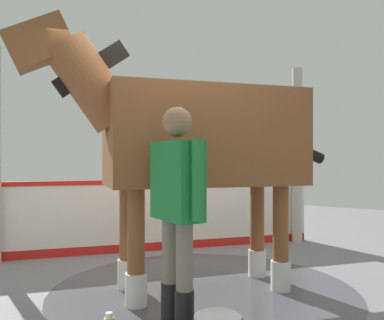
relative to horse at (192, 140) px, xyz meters
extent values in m
cube|color=gray|center=(-0.23, 0.08, -1.55)|extent=(16.00, 16.00, 0.02)
cylinder|color=#4C4C54|center=(0.08, 0.09, -1.54)|extent=(3.12, 3.12, 0.00)
cube|color=white|center=(-1.41, 1.30, -1.05)|extent=(3.08, 3.76, 0.98)
cube|color=red|center=(-1.41, 1.30, -0.53)|extent=(3.10, 3.78, 0.06)
cube|color=red|center=(-1.41, 1.30, -1.48)|extent=(3.09, 3.77, 0.12)
cylinder|color=#B7B2A8|center=(0.08, 2.93, -0.15)|extent=(0.16, 0.16, 2.78)
cube|color=brown|center=(0.08, 0.09, 0.02)|extent=(1.98, 2.12, 0.97)
cylinder|color=brown|center=(-0.19, -0.65, -1.00)|extent=(0.16, 0.16, 1.08)
cylinder|color=silver|center=(-0.19, -0.65, -1.39)|extent=(0.20, 0.20, 0.30)
cylinder|color=brown|center=(-0.60, -0.32, -1.00)|extent=(0.16, 0.16, 1.08)
cylinder|color=silver|center=(-0.60, -0.32, -1.39)|extent=(0.20, 0.20, 0.30)
cylinder|color=brown|center=(0.75, 0.50, -1.00)|extent=(0.16, 0.16, 1.08)
cylinder|color=silver|center=(0.75, 0.50, -1.39)|extent=(0.20, 0.20, 0.30)
cylinder|color=brown|center=(0.34, 0.84, -1.00)|extent=(0.16, 0.16, 1.08)
cylinder|color=silver|center=(0.34, 0.84, -1.39)|extent=(0.20, 0.20, 0.30)
cylinder|color=brown|center=(-0.63, -0.78, 0.51)|extent=(0.87, 0.92, 0.94)
cube|color=black|center=(-0.63, -0.78, 0.66)|extent=(0.50, 0.59, 0.58)
cube|color=brown|center=(-0.92, -1.13, 0.86)|extent=(0.63, 0.68, 0.56)
cylinder|color=black|center=(0.75, 0.93, -0.08)|extent=(0.53, 0.62, 0.35)
cylinder|color=black|center=(0.33, -0.83, -1.36)|extent=(0.15, 0.15, 0.35)
cylinder|color=slate|center=(0.33, -0.83, -0.93)|extent=(0.13, 0.13, 0.52)
cylinder|color=black|center=(0.54, -0.93, -1.36)|extent=(0.15, 0.15, 0.35)
cylinder|color=slate|center=(0.54, -0.93, -0.93)|extent=(0.13, 0.13, 0.52)
cube|color=#1E7F38|center=(0.43, -0.88, -0.36)|extent=(0.55, 0.42, 0.62)
cylinder|color=#1E7F38|center=(0.16, -0.75, -0.35)|extent=(0.09, 0.09, 0.58)
cylinder|color=#1E7F38|center=(0.71, -1.01, -0.35)|extent=(0.09, 0.09, 0.58)
sphere|color=#936B4C|center=(0.43, -0.88, 0.09)|extent=(0.24, 0.24, 0.24)
cylinder|color=white|center=(0.95, -1.13, -1.25)|extent=(0.32, 0.32, 0.03)
cylinder|color=white|center=(0.13, -1.31, -1.34)|extent=(0.05, 0.05, 0.04)
camera|label=1|loc=(2.30, -3.50, -0.18)|focal=38.60mm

